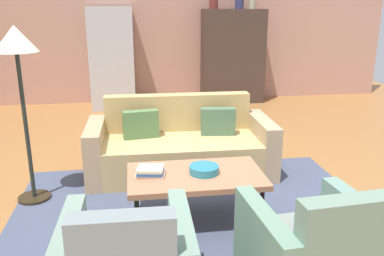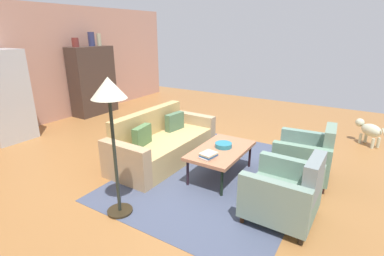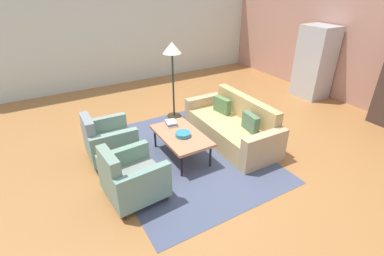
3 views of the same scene
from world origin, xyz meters
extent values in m
plane|color=#9F6837|center=(0.00, 0.00, 0.00)|extent=(11.06, 11.06, 0.00)
cube|color=tan|center=(0.00, 4.27, 1.40)|extent=(9.22, 0.12, 2.80)
cube|color=#454E66|center=(-0.08, -0.61, 0.00)|extent=(3.40, 2.60, 0.01)
cube|color=tan|center=(-0.08, 0.44, 0.21)|extent=(1.75, 0.93, 0.42)
cube|color=tan|center=(-0.07, 0.80, 0.43)|extent=(1.74, 0.21, 0.86)
cube|color=tan|center=(0.88, 0.42, 0.31)|extent=(0.19, 0.90, 0.62)
cube|color=tan|center=(-1.04, 0.45, 0.31)|extent=(0.19, 0.90, 0.62)
cube|color=#4A6B4D|center=(0.38, 0.53, 0.58)|extent=(0.41, 0.17, 0.32)
cube|color=#517645|center=(-0.52, 0.55, 0.58)|extent=(0.41, 0.17, 0.32)
cylinder|color=black|center=(-0.61, -0.38, 0.20)|extent=(0.04, 0.04, 0.41)
cylinder|color=black|center=(0.45, -0.38, 0.20)|extent=(0.04, 0.04, 0.41)
cylinder|color=black|center=(-0.61, -0.94, 0.20)|extent=(0.04, 0.04, 0.41)
cylinder|color=black|center=(0.45, -0.94, 0.20)|extent=(0.04, 0.04, 0.41)
cube|color=#BA7551|center=(-0.08, -0.66, 0.43)|extent=(1.20, 0.70, 0.05)
cylinder|color=#371E0F|center=(-1.01, -1.41, 0.05)|extent=(0.05, 0.05, 0.10)
cylinder|color=#392811|center=(-0.33, -1.43, 0.05)|extent=(0.05, 0.05, 0.10)
cylinder|color=#2C231A|center=(-1.02, -2.09, 0.05)|extent=(0.05, 0.05, 0.10)
cylinder|color=black|center=(-0.34, -2.11, 0.05)|extent=(0.05, 0.05, 0.10)
cube|color=gray|center=(-0.68, -1.76, 0.25)|extent=(0.58, 0.81, 0.30)
cube|color=gray|center=(-0.68, -2.09, 0.49)|extent=(0.56, 0.15, 0.78)
cube|color=gray|center=(-1.02, -1.75, 0.38)|extent=(0.14, 0.80, 0.56)
cube|color=gray|center=(-0.34, -1.77, 0.38)|extent=(0.14, 0.80, 0.56)
cylinder|color=#35190F|center=(0.16, -1.45, 0.05)|extent=(0.05, 0.05, 0.10)
cylinder|color=#3A2A17|center=(0.84, -1.40, 0.05)|extent=(0.05, 0.05, 0.10)
cylinder|color=#3B1B1B|center=(0.21, -2.13, 0.05)|extent=(0.05, 0.05, 0.10)
cylinder|color=#3A1E1A|center=(0.89, -2.07, 0.05)|extent=(0.05, 0.05, 0.10)
cube|color=gray|center=(0.52, -1.76, 0.25)|extent=(0.62, 0.84, 0.30)
cube|color=gray|center=(0.55, -2.09, 0.49)|extent=(0.57, 0.18, 0.78)
cube|color=gray|center=(0.19, -1.79, 0.38)|extent=(0.18, 0.81, 0.56)
cube|color=gray|center=(0.86, -1.73, 0.38)|extent=(0.18, 0.81, 0.56)
cylinder|color=teal|center=(0.00, -0.66, 0.49)|extent=(0.26, 0.26, 0.07)
cube|color=beige|center=(-0.47, -0.65, 0.47)|extent=(0.28, 0.22, 0.03)
cube|color=#285896|center=(-0.47, -0.65, 0.50)|extent=(0.25, 0.22, 0.03)
cube|color=beige|center=(-0.47, -0.65, 0.53)|extent=(0.25, 0.22, 0.03)
cube|color=#3F2F28|center=(1.38, 3.92, 0.90)|extent=(1.20, 0.50, 1.80)
cube|color=#392614|center=(1.08, 4.18, 0.90)|extent=(0.56, 0.01, 1.51)
cube|color=#3B291F|center=(1.68, 4.18, 0.90)|extent=(0.56, 0.01, 1.51)
cylinder|color=maroon|center=(0.98, 3.92, 1.91)|extent=(0.17, 0.17, 0.22)
cylinder|color=navy|center=(1.48, 3.92, 1.98)|extent=(0.17, 0.17, 0.36)
cylinder|color=#B4B08A|center=(1.73, 3.92, 1.96)|extent=(0.11, 0.11, 0.32)
cube|color=#B7BABF|center=(-0.95, 3.82, 0.93)|extent=(0.80, 0.70, 1.85)
cylinder|color=black|center=(-1.63, -0.01, 0.01)|extent=(0.32, 0.32, 0.03)
cylinder|color=#242B24|center=(-1.63, -0.01, 0.76)|extent=(0.04, 0.04, 1.45)
cone|color=beige|center=(-1.63, -0.01, 1.60)|extent=(0.40, 0.40, 0.24)
cylinder|color=beige|center=(2.68, -2.48, 0.10)|extent=(0.06, 0.06, 0.20)
cylinder|color=beige|center=(2.79, -2.57, 0.10)|extent=(0.06, 0.06, 0.20)
cylinder|color=beige|center=(2.48, -2.70, 0.10)|extent=(0.06, 0.06, 0.20)
cylinder|color=beige|center=(2.59, -2.79, 0.10)|extent=(0.06, 0.06, 0.20)
ellipsoid|color=beige|center=(2.64, -2.64, 0.32)|extent=(0.46, 0.47, 0.24)
sphere|color=beige|center=(2.83, -2.42, 0.39)|extent=(0.17, 0.17, 0.17)
cylinder|color=beige|center=(2.46, -2.84, 0.36)|extent=(0.11, 0.12, 0.17)
camera|label=1|loc=(-0.60, -3.97, 1.91)|focal=38.27mm
camera|label=2|loc=(-3.80, -2.43, 2.20)|focal=26.86mm
camera|label=3|loc=(3.81, -2.71, 2.94)|focal=26.68mm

